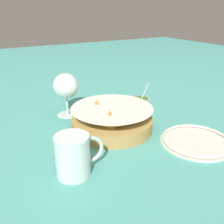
% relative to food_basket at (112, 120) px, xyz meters
% --- Properties ---
extents(ground_plane, '(4.00, 4.00, 0.00)m').
position_rel_food_basket_xyz_m(ground_plane, '(-0.03, -0.01, -0.03)').
color(ground_plane, teal).
extents(food_basket, '(0.26, 0.26, 0.09)m').
position_rel_food_basket_xyz_m(food_basket, '(0.00, 0.00, 0.00)').
color(food_basket, '#B2894C').
rests_on(food_basket, ground_plane).
extents(sauce_cup, '(0.07, 0.07, 0.10)m').
position_rel_food_basket_xyz_m(sauce_cup, '(0.19, 0.10, -0.01)').
color(sauce_cup, '#B7B7BC').
rests_on(sauce_cup, ground_plane).
extents(wine_glass, '(0.09, 0.09, 0.16)m').
position_rel_food_basket_xyz_m(wine_glass, '(-0.08, 0.18, 0.07)').
color(wine_glass, silver).
rests_on(wine_glass, ground_plane).
extents(beer_mug, '(0.12, 0.08, 0.10)m').
position_rel_food_basket_xyz_m(beer_mug, '(-0.20, -0.16, 0.01)').
color(beer_mug, silver).
rests_on(beer_mug, ground_plane).
extents(side_plate, '(0.21, 0.21, 0.01)m').
position_rel_food_basket_xyz_m(side_plate, '(0.17, -0.21, -0.03)').
color(side_plate, silver).
rests_on(side_plate, ground_plane).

